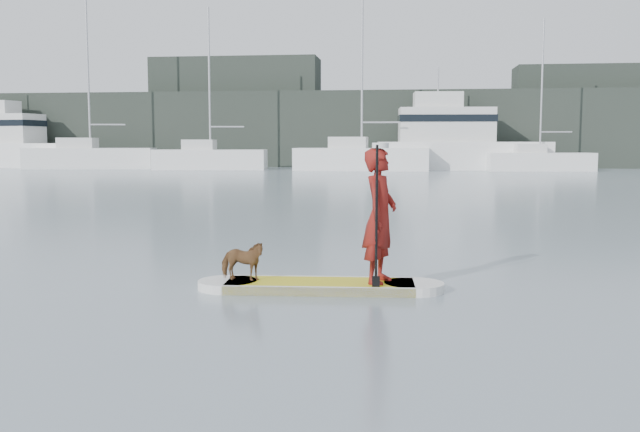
# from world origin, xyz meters

# --- Properties ---
(paddleboard) EXTENTS (3.30, 0.94, 0.12)m
(paddleboard) POSITION_xyz_m (3.41, 3.62, 0.06)
(paddleboard) COLOR gold
(paddleboard) RESTS_ON ground
(paddler) EXTENTS (0.58, 0.73, 1.78)m
(paddler) POSITION_xyz_m (4.20, 3.66, 1.01)
(paddler) COLOR maroon
(paddler) RESTS_ON paddleboard
(white_cap) EXTENTS (0.22, 0.22, 0.07)m
(white_cap) POSITION_xyz_m (4.20, 3.66, 1.93)
(white_cap) COLOR silver
(white_cap) RESTS_ON paddler
(dog) EXTENTS (0.66, 0.35, 0.54)m
(dog) POSITION_xyz_m (2.36, 3.56, 0.39)
(dog) COLOR brown
(dog) RESTS_ON paddleboard
(paddle) EXTENTS (0.10, 0.30, 2.00)m
(paddle) POSITION_xyz_m (4.17, 3.35, 0.80)
(paddle) COLOR black
(paddle) RESTS_ON ground
(sailboat_b) EXTENTS (9.78, 4.43, 14.02)m
(sailboat_b) POSITION_xyz_m (-19.30, 45.58, 0.97)
(sailboat_b) COLOR white
(sailboat_b) RESTS_ON ground
(sailboat_c) EXTENTS (8.23, 3.42, 11.50)m
(sailboat_c) POSITION_xyz_m (-9.74, 44.64, 0.85)
(sailboat_c) COLOR white
(sailboat_c) RESTS_ON ground
(sailboat_d) EXTENTS (9.46, 3.16, 13.83)m
(sailboat_d) POSITION_xyz_m (1.21, 44.49, 0.99)
(sailboat_d) COLOR white
(sailboat_d) RESTS_ON ground
(sailboat_e) EXTENTS (7.30, 2.90, 10.34)m
(sailboat_e) POSITION_xyz_m (13.48, 44.98, 0.74)
(sailboat_e) COLOR white
(sailboat_e) RESTS_ON ground
(motor_yacht_a) EXTENTS (12.43, 4.61, 7.32)m
(motor_yacht_a) POSITION_xyz_m (7.89, 46.86, 2.06)
(motor_yacht_a) COLOR white
(motor_yacht_a) RESTS_ON ground
(motor_yacht_b) EXTENTS (10.92, 5.20, 6.92)m
(motor_yacht_b) POSITION_xyz_m (-26.91, 47.88, 1.95)
(motor_yacht_b) COLOR white
(motor_yacht_b) RESTS_ON ground
(shore_mass) EXTENTS (90.00, 6.00, 6.00)m
(shore_mass) POSITION_xyz_m (0.00, 53.00, 3.00)
(shore_mass) COLOR black
(shore_mass) RESTS_ON ground
(shore_building_west) EXTENTS (14.00, 4.00, 9.00)m
(shore_building_west) POSITION_xyz_m (-10.00, 54.00, 4.50)
(shore_building_west) COLOR black
(shore_building_west) RESTS_ON ground
(shore_building_east) EXTENTS (10.00, 4.00, 8.00)m
(shore_building_east) POSITION_xyz_m (18.00, 54.00, 4.00)
(shore_building_east) COLOR black
(shore_building_east) RESTS_ON ground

